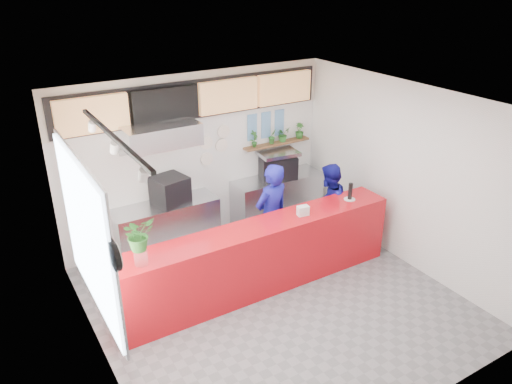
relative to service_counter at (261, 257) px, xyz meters
name	(u,v)px	position (x,y,z in m)	size (l,w,h in m)	color
floor	(274,301)	(0.00, -0.40, -0.55)	(5.00, 5.00, 0.00)	slate
ceiling	(278,105)	(0.00, -0.40, 2.45)	(5.00, 5.00, 0.00)	silver
wall_back	(198,157)	(0.00, 2.10, 0.95)	(5.00, 5.00, 0.00)	white
wall_left	(93,263)	(-2.50, -0.40, 0.95)	(5.00, 5.00, 0.00)	white
wall_right	(405,175)	(2.50, -0.40, 0.95)	(5.00, 5.00, 0.00)	white
service_counter	(261,257)	(0.00, 0.00, 0.00)	(4.50, 0.60, 1.10)	#B60D15
cream_band	(195,96)	(0.00, 2.09, 2.05)	(5.00, 0.02, 0.80)	beige
prep_bench	(167,228)	(-0.80, 1.80, -0.10)	(1.80, 0.60, 0.90)	#B2B5BA
panini_oven	(170,190)	(-0.69, 1.80, 0.59)	(0.52, 0.52, 0.47)	black
extraction_hood	(160,135)	(-0.80, 1.75, 1.60)	(1.20, 0.70, 0.35)	#B2B5BA
hood_lip	(161,146)	(-0.80, 1.75, 1.40)	(1.20, 0.70, 0.08)	#B2B5BA
right_bench	(277,198)	(1.50, 1.80, -0.10)	(1.80, 0.60, 0.90)	#B2B5BA
espresso_machine	(278,167)	(1.50, 1.80, 0.56)	(0.67, 0.48, 0.43)	black
espresso_tray	(278,153)	(1.50, 1.80, 0.83)	(0.73, 0.51, 0.07)	#A6A8AE
herb_shelf	(277,143)	(1.60, 2.00, 0.95)	(1.40, 0.18, 0.04)	brown
menu_board_far_left	(92,115)	(-1.75, 1.98, 2.00)	(1.10, 0.10, 0.55)	tan
menu_board_mid_left	(165,105)	(-0.59, 1.98, 2.00)	(1.10, 0.10, 0.55)	black
menu_board_mid_right	(229,96)	(0.57, 1.98, 2.00)	(1.10, 0.10, 0.55)	tan
menu_board_far_right	(284,88)	(1.73, 1.98, 2.00)	(1.10, 0.10, 0.55)	tan
soffit	(196,99)	(0.00, 2.06, 2.00)	(4.80, 0.04, 0.65)	black
window_pane	(87,236)	(-2.47, -0.10, 1.15)	(0.04, 2.20, 1.90)	silver
window_frame	(89,235)	(-2.45, -0.10, 1.15)	(0.03, 2.30, 2.00)	#B2B5BA
wall_clock_rim	(115,256)	(-2.46, -1.30, 1.50)	(0.30, 0.30, 0.05)	black
wall_clock_face	(118,256)	(-2.43, -1.30, 1.50)	(0.26, 0.26, 0.02)	white
track_rail	(113,137)	(-2.10, -0.40, 2.39)	(0.05, 2.40, 0.04)	black
dec_plate_a	(206,143)	(0.15, 2.07, 1.20)	(0.24, 0.24, 0.03)	silver
dec_plate_b	(221,145)	(0.45, 2.07, 1.10)	(0.24, 0.24, 0.03)	silver
dec_plate_c	(207,159)	(0.15, 2.07, 0.90)	(0.24, 0.24, 0.03)	silver
dec_plate_d	(224,131)	(0.50, 2.07, 1.35)	(0.24, 0.24, 0.03)	silver
photo_frame_a	(252,121)	(1.10, 2.08, 1.45)	(0.20, 0.02, 0.25)	#598CBF
photo_frame_b	(266,119)	(1.40, 2.08, 1.45)	(0.20, 0.02, 0.25)	#598CBF
photo_frame_c	(279,116)	(1.70, 2.08, 1.45)	(0.20, 0.02, 0.25)	#598CBF
photo_frame_d	(252,134)	(1.10, 2.08, 1.20)	(0.20, 0.02, 0.25)	#598CBF
photo_frame_e	(266,131)	(1.40, 2.08, 1.20)	(0.20, 0.02, 0.25)	#598CBF
photo_frame_f	(279,129)	(1.70, 2.08, 1.20)	(0.20, 0.02, 0.25)	#598CBF
staff_center	(271,216)	(0.51, 0.49, 0.35)	(0.66, 0.43, 1.80)	navy
staff_right	(328,207)	(1.68, 0.48, 0.22)	(0.75, 0.59, 1.55)	navy
herb_a	(254,139)	(1.09, 2.00, 1.13)	(0.17, 0.12, 0.32)	#255F21
herb_b	(272,136)	(1.50, 2.00, 1.11)	(0.16, 0.13, 0.28)	#255F21
herb_c	(283,134)	(1.73, 2.00, 1.11)	(0.25, 0.22, 0.28)	#255F21
herb_d	(300,131)	(2.12, 2.00, 1.12)	(0.17, 0.15, 0.30)	#255F21
glass_vase	(141,257)	(-1.86, -0.09, 0.66)	(0.18, 0.18, 0.22)	silver
basil_vase	(138,234)	(-1.86, -0.09, 0.99)	(0.39, 0.34, 0.44)	#255F21
napkin_holder	(303,211)	(0.73, -0.05, 0.63)	(0.17, 0.11, 0.15)	silver
white_plate	(350,199)	(1.71, 0.00, 0.56)	(0.18, 0.18, 0.01)	silver
pepper_mill	(350,191)	(1.71, 0.00, 0.70)	(0.07, 0.07, 0.27)	black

